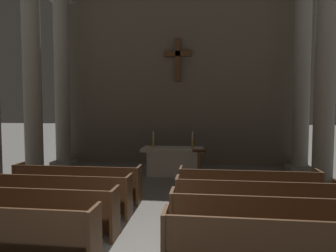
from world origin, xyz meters
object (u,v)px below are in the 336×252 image
(pew_left_row_3, at_px, (58,194))
(candlestick_right, at_px, (192,143))
(candlestick_left, at_px, (153,142))
(column_right_fourth, at_px, (302,82))
(column_left_third, at_px, (32,79))
(column_right_third, at_px, (325,76))
(column_left_fourth, at_px, (62,84))
(altar, at_px, (173,161))
(pew_right_row_1, at_px, (282,248))
(pew_right_row_3, at_px, (256,202))
(pew_right_row_2, at_px, (266,220))
(pew_left_row_4, at_px, (77,183))
(pew_right_row_4, at_px, (248,188))
(pew_left_row_2, at_px, (31,210))
(lectern, at_px, (199,168))

(pew_left_row_3, relative_size, candlestick_right, 5.77)
(candlestick_left, bearing_deg, column_right_fourth, 13.12)
(column_left_third, distance_m, column_right_third, 9.48)
(column_left_fourth, relative_size, altar, 3.16)
(column_right_third, height_order, column_right_fourth, same)
(pew_right_row_1, xyz_separation_m, pew_right_row_3, (0.00, 2.04, 0.00))
(pew_right_row_3, relative_size, candlestick_left, 5.77)
(pew_right_row_2, distance_m, altar, 5.66)
(pew_left_row_4, height_order, pew_right_row_2, same)
(pew_right_row_2, relative_size, candlestick_left, 5.77)
(pew_right_row_4, distance_m, column_left_third, 7.84)
(pew_left_row_4, distance_m, pew_right_row_2, 4.78)
(column_right_third, bearing_deg, pew_left_row_4, -161.44)
(pew_left_row_2, bearing_deg, pew_right_row_2, 0.00)
(pew_left_row_3, relative_size, pew_right_row_4, 1.00)
(pew_left_row_3, height_order, column_right_fourth, column_right_fourth)
(lectern, bearing_deg, altar, 128.69)
(pew_right_row_1, xyz_separation_m, column_left_third, (-6.90, 5.38, 2.91))
(pew_right_row_4, distance_m, column_right_fourth, 5.92)
(pew_left_row_2, distance_m, column_right_third, 8.67)
(pew_right_row_4, relative_size, column_left_fourth, 0.48)
(column_right_third, xyz_separation_m, lectern, (-3.78, -0.33, -2.84))
(pew_left_row_2, distance_m, candlestick_left, 5.48)
(pew_right_row_4, distance_m, column_right_third, 4.53)
(pew_left_row_3, distance_m, column_right_third, 8.20)
(column_right_third, distance_m, lectern, 4.74)
(column_left_third, xyz_separation_m, candlestick_right, (5.44, 0.87, -2.20))
(altar, bearing_deg, column_right_third, -10.39)
(column_left_fourth, xyz_separation_m, altar, (4.74, -1.27, -2.86))
(column_right_third, height_order, altar, column_right_third)
(pew_right_row_4, relative_size, candlestick_left, 5.77)
(altar, bearing_deg, pew_left_row_3, -117.17)
(pew_left_row_2, xyz_separation_m, column_left_fourth, (-2.58, 6.50, 2.91))
(pew_left_row_3, bearing_deg, pew_right_row_1, -25.31)
(pew_right_row_1, height_order, lectern, lectern)
(altar, distance_m, lectern, 1.54)
(pew_right_row_1, xyz_separation_m, column_right_third, (2.58, 5.38, 2.91))
(pew_left_row_2, xyz_separation_m, column_right_third, (6.90, 4.36, 2.91))
(column_left_fourth, height_order, altar, column_left_fourth)
(pew_right_row_3, bearing_deg, lectern, 111.73)
(candlestick_left, bearing_deg, candlestick_right, 0.00)
(pew_left_row_3, distance_m, column_left_third, 5.13)
(pew_left_row_4, xyz_separation_m, column_right_fourth, (6.90, 4.45, 2.91))
(column_right_third, relative_size, candlestick_left, 12.10)
(column_left_fourth, xyz_separation_m, candlestick_right, (5.44, -1.27, -2.20))
(pew_right_row_1, relative_size, lectern, 2.88)
(column_right_fourth, distance_m, candlestick_right, 4.77)
(candlestick_left, bearing_deg, pew_right_row_2, -61.33)
(pew_left_row_2, relative_size, column_left_fourth, 0.48)
(pew_right_row_2, height_order, column_left_fourth, column_left_fourth)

